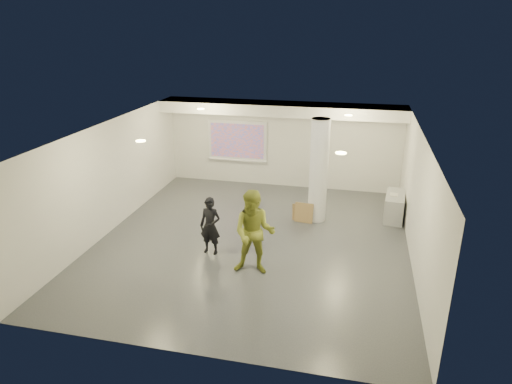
% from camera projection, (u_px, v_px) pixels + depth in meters
% --- Properties ---
extents(floor, '(8.00, 9.00, 0.01)m').
position_uv_depth(floor, '(253.00, 241.00, 12.10)').
color(floor, '#3B3F44').
rests_on(floor, ground).
extents(ceiling, '(8.00, 9.00, 0.01)m').
position_uv_depth(ceiling, '(252.00, 130.00, 11.04)').
color(ceiling, silver).
rests_on(ceiling, floor).
extents(wall_back, '(8.00, 0.01, 3.00)m').
position_uv_depth(wall_back, '(283.00, 144.00, 15.67)').
color(wall_back, silver).
rests_on(wall_back, floor).
extents(wall_front, '(8.00, 0.01, 3.00)m').
position_uv_depth(wall_front, '(189.00, 281.00, 7.47)').
color(wall_front, silver).
rests_on(wall_front, floor).
extents(wall_left, '(0.01, 9.00, 3.00)m').
position_uv_depth(wall_left, '(110.00, 177.00, 12.40)').
color(wall_left, silver).
rests_on(wall_left, floor).
extents(wall_right, '(0.01, 9.00, 3.00)m').
position_uv_depth(wall_right, '(418.00, 201.00, 10.73)').
color(wall_right, silver).
rests_on(wall_right, floor).
extents(soffit_band, '(8.00, 1.10, 0.36)m').
position_uv_depth(soffit_band, '(281.00, 109.00, 14.70)').
color(soffit_band, white).
rests_on(soffit_band, ceiling).
extents(downlight_nw, '(0.22, 0.22, 0.02)m').
position_uv_depth(downlight_nw, '(201.00, 109.00, 13.79)').
color(downlight_nw, '#F4EA89').
rests_on(downlight_nw, ceiling).
extents(downlight_ne, '(0.22, 0.22, 0.02)m').
position_uv_depth(downlight_ne, '(348.00, 115.00, 12.87)').
color(downlight_ne, '#F4EA89').
rests_on(downlight_ne, ceiling).
extents(downlight_sw, '(0.22, 0.22, 0.02)m').
position_uv_depth(downlight_sw, '(141.00, 141.00, 10.14)').
color(downlight_sw, '#F4EA89').
rests_on(downlight_sw, ceiling).
extents(downlight_se, '(0.22, 0.22, 0.02)m').
position_uv_depth(downlight_se, '(341.00, 153.00, 9.22)').
color(downlight_se, '#F4EA89').
rests_on(downlight_se, ceiling).
extents(column, '(0.52, 0.52, 3.00)m').
position_uv_depth(column, '(319.00, 171.00, 12.90)').
color(column, white).
rests_on(column, floor).
extents(projection_screen, '(2.10, 0.13, 1.42)m').
position_uv_depth(projection_screen, '(237.00, 141.00, 15.95)').
color(projection_screen, white).
rests_on(projection_screen, wall_back).
extents(credenza, '(0.66, 1.32, 0.74)m').
position_uv_depth(credenza, '(395.00, 206.00, 13.39)').
color(credenza, gray).
rests_on(credenza, floor).
extents(papers_stack, '(0.26, 0.32, 0.02)m').
position_uv_depth(papers_stack, '(394.00, 195.00, 13.23)').
color(papers_stack, silver).
rests_on(papers_stack, credenza).
extents(cardboard_back, '(0.55, 0.20, 0.58)m').
position_uv_depth(cardboard_back, '(304.00, 213.00, 13.14)').
color(cardboard_back, olive).
rests_on(cardboard_back, floor).
extents(cardboard_front, '(0.46, 0.25, 0.48)m').
position_uv_depth(cardboard_front, '(300.00, 212.00, 13.35)').
color(cardboard_front, olive).
rests_on(cardboard_front, floor).
extents(woman, '(0.57, 0.40, 1.47)m').
position_uv_depth(woman, '(210.00, 226.00, 11.26)').
color(woman, black).
rests_on(woman, floor).
extents(man, '(1.01, 0.81, 2.00)m').
position_uv_depth(man, '(254.00, 233.00, 10.28)').
color(man, olive).
rests_on(man, floor).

